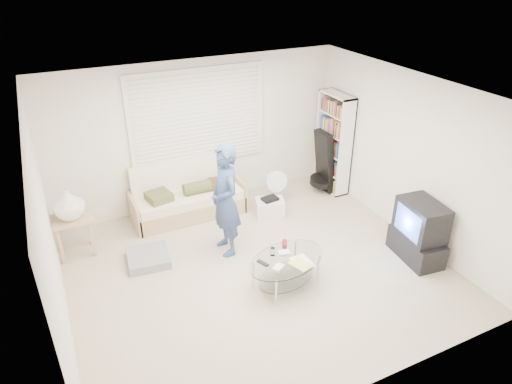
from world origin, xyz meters
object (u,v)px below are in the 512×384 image
bookshelf (333,143)px  tv_unit (419,232)px  coffee_table (286,264)px  futon_sofa (188,198)px

bookshelf → tv_unit: (-0.13, -2.38, -0.46)m
tv_unit → coffee_table: (-2.00, 0.28, -0.10)m
futon_sofa → coffee_table: 2.40m
bookshelf → tv_unit: bookshelf is taller
tv_unit → coffee_table: size_ratio=0.71×
tv_unit → bookshelf: bearing=87.0°
futon_sofa → coffee_table: bearing=-75.9°
futon_sofa → coffee_table: (0.59, -2.33, 0.04)m
futon_sofa → tv_unit: 3.68m
futon_sofa → bookshelf: 2.79m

